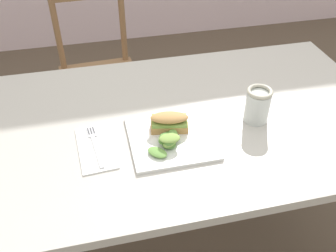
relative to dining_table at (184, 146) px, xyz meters
The scene contains 9 objects.
ground_plane 0.63m from the dining_table, 47.54° to the left, with size 9.49×9.49×0.00m, color brown.
dining_table is the anchor object (origin of this frame).
chair_wooden_far 0.87m from the dining_table, 106.50° to the left, with size 0.42×0.42×0.87m.
plate_lunch 0.18m from the dining_table, 125.55° to the right, with size 0.25×0.25×0.01m, color white.
sandwich_half_front 0.18m from the dining_table, 138.31° to the right, with size 0.12×0.08×0.06m.
salad_mixed_greens 0.22m from the dining_table, 123.22° to the right, with size 0.11×0.13×0.04m.
napkin_folded 0.33m from the dining_table, 163.69° to the right, with size 0.10×0.21×0.00m, color white.
fork_on_napkin 0.33m from the dining_table, 166.93° to the right, with size 0.04×0.19×0.00m.
mason_jar_iced_tea 0.29m from the dining_table, 16.29° to the right, with size 0.08×0.08×0.11m.
Camera 1 is at (-0.35, -1.01, 1.48)m, focal length 39.95 mm.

